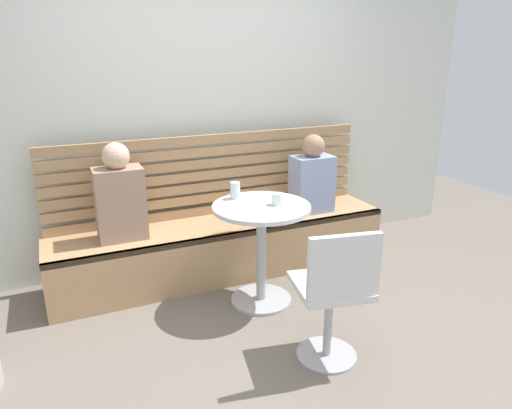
{
  "coord_description": "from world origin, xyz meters",
  "views": [
    {
      "loc": [
        -1.19,
        -2.08,
        1.75
      ],
      "look_at": [
        0.04,
        0.66,
        0.75
      ],
      "focal_mm": 32.71,
      "sensor_mm": 36.0,
      "label": 1
    }
  ],
  "objects_px": {
    "person_child_left": "(312,178)",
    "person_adult": "(120,197)",
    "booth_bench": "(224,248)",
    "white_chair": "(334,292)",
    "cafe_table": "(261,235)",
    "cup_glass_tall": "(235,190)",
    "cup_glass_short": "(278,199)"
  },
  "relations": [
    {
      "from": "person_child_left",
      "to": "person_adult",
      "type": "bearing_deg",
      "value": 178.66
    },
    {
      "from": "booth_bench",
      "to": "white_chair",
      "type": "distance_m",
      "value": 1.38
    },
    {
      "from": "cafe_table",
      "to": "person_adult",
      "type": "distance_m",
      "value": 1.05
    },
    {
      "from": "booth_bench",
      "to": "person_adult",
      "type": "relative_size",
      "value": 3.82
    },
    {
      "from": "booth_bench",
      "to": "person_child_left",
      "type": "relative_size",
      "value": 4.11
    },
    {
      "from": "cup_glass_tall",
      "to": "cup_glass_short",
      "type": "bearing_deg",
      "value": -49.41
    },
    {
      "from": "white_chair",
      "to": "cup_glass_tall",
      "type": "bearing_deg",
      "value": 100.07
    },
    {
      "from": "cup_glass_short",
      "to": "person_child_left",
      "type": "bearing_deg",
      "value": 42.17
    },
    {
      "from": "person_adult",
      "to": "cup_glass_short",
      "type": "height_order",
      "value": "person_adult"
    },
    {
      "from": "booth_bench",
      "to": "person_adult",
      "type": "height_order",
      "value": "person_adult"
    },
    {
      "from": "person_child_left",
      "to": "cup_glass_short",
      "type": "height_order",
      "value": "person_child_left"
    },
    {
      "from": "booth_bench",
      "to": "person_adult",
      "type": "xyz_separation_m",
      "value": [
        -0.78,
        0.0,
        0.53
      ]
    },
    {
      "from": "cup_glass_tall",
      "to": "person_child_left",
      "type": "bearing_deg",
      "value": 19.72
    },
    {
      "from": "cafe_table",
      "to": "person_adult",
      "type": "relative_size",
      "value": 1.05
    },
    {
      "from": "person_child_left",
      "to": "cup_glass_tall",
      "type": "height_order",
      "value": "person_child_left"
    },
    {
      "from": "cup_glass_short",
      "to": "cup_glass_tall",
      "type": "height_order",
      "value": "cup_glass_tall"
    },
    {
      "from": "booth_bench",
      "to": "white_chair",
      "type": "height_order",
      "value": "white_chair"
    },
    {
      "from": "person_adult",
      "to": "person_child_left",
      "type": "relative_size",
      "value": 1.08
    },
    {
      "from": "booth_bench",
      "to": "person_adult",
      "type": "distance_m",
      "value": 0.95
    },
    {
      "from": "person_adult",
      "to": "cup_glass_tall",
      "type": "bearing_deg",
      "value": -23.31
    },
    {
      "from": "cafe_table",
      "to": "person_adult",
      "type": "xyz_separation_m",
      "value": [
        -0.86,
        0.54,
        0.24
      ]
    },
    {
      "from": "booth_bench",
      "to": "cup_glass_tall",
      "type": "distance_m",
      "value": 0.66
    },
    {
      "from": "cup_glass_tall",
      "to": "white_chair",
      "type": "bearing_deg",
      "value": -79.93
    },
    {
      "from": "cafe_table",
      "to": "person_child_left",
      "type": "height_order",
      "value": "person_child_left"
    },
    {
      "from": "booth_bench",
      "to": "person_adult",
      "type": "bearing_deg",
      "value": 179.81
    },
    {
      "from": "person_child_left",
      "to": "cup_glass_tall",
      "type": "relative_size",
      "value": 5.48
    },
    {
      "from": "booth_bench",
      "to": "cup_glass_short",
      "type": "height_order",
      "value": "cup_glass_short"
    },
    {
      "from": "white_chair",
      "to": "person_child_left",
      "type": "distance_m",
      "value": 1.48
    },
    {
      "from": "white_chair",
      "to": "cup_glass_tall",
      "type": "relative_size",
      "value": 7.08
    },
    {
      "from": "person_child_left",
      "to": "cup_glass_short",
      "type": "bearing_deg",
      "value": -137.83
    },
    {
      "from": "booth_bench",
      "to": "white_chair",
      "type": "xyz_separation_m",
      "value": [
        0.16,
        -1.35,
        0.24
      ]
    },
    {
      "from": "white_chair",
      "to": "cup_glass_tall",
      "type": "xyz_separation_m",
      "value": [
        -0.18,
        1.03,
        0.34
      ]
    }
  ]
}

